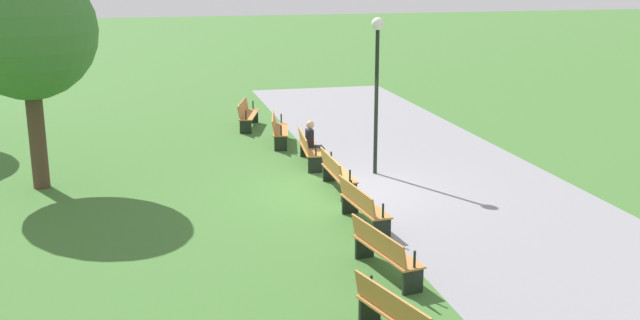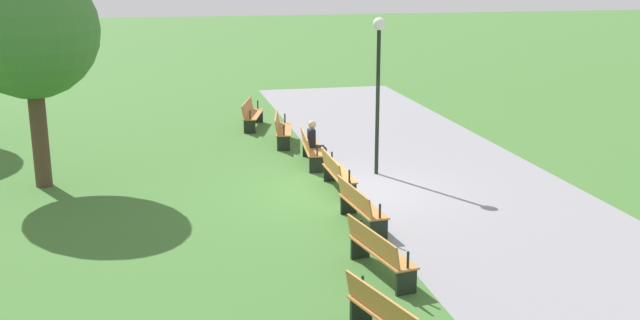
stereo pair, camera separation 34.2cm
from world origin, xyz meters
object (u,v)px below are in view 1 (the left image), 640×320
Objects in this scene: person_seated at (313,141)px; tree_1 at (27,32)px; bench_5 at (384,250)px; bench_6 at (399,317)px; bench_1 at (278,129)px; bench_2 at (308,148)px; bench_0 at (247,114)px; lamp_post at (377,67)px; bench_4 at (362,205)px; bench_3 at (336,172)px.

person_seated is 7.68m from tree_1.
bench_5 is 1.00× the size of bench_6.
tree_1 reaches higher than bench_1.
tree_1 is (0.55, -6.83, 3.30)m from bench_2.
lamp_post is (6.29, 2.45, 2.32)m from bench_0.
bench_5 is (7.63, -0.36, 0.00)m from bench_2.
bench_4 is at bearing 21.53° from bench_0.
bench_4 is (7.63, 0.36, 0.00)m from bench_1.
lamp_post is (-3.82, 1.50, 2.32)m from bench_4.
bench_2 is at bearing 94.61° from tree_1.
bench_3 is at bearing 8.07° from bench_2.
lamp_post is at bearing 148.35° from bench_6.
person_seated is (-0.09, 0.15, 0.16)m from bench_2.
bench_4 is 8.85m from tree_1.
bench_6 is at bearing -8.04° from bench_3.
lamp_post is at bearing 36.77° from bench_1.
bench_0 and bench_4 have the same top height.
tree_1 is 1.35× the size of lamp_post.
bench_0 is at bearing 179.97° from bench_4.
bench_0 is 12.65m from bench_5.
bench_3 is 2.55m from bench_4.
bench_0 is 7.14m from lamp_post.
tree_1 is (0.64, -6.98, 3.14)m from person_seated.
bench_5 is (10.16, -0.00, 0.00)m from bench_1.
bench_2 is 1.02× the size of bench_3.
bench_2 is at bearing -177.32° from bench_3.
bench_0 is at bearing -162.00° from person_seated.
person_seated reaches higher than bench_0.
bench_2 is 1.57× the size of person_seated.
bench_3 is 2.64m from person_seated.
bench_3 is 0.46× the size of lamp_post.
bench_3 is 0.97× the size of bench_5.
bench_0 is at bearing -171.96° from bench_3.
bench_0 is 15.12m from bench_6.
lamp_post is at bearing 37.43° from bench_0.
tree_1 is at bearing -80.00° from bench_2.
bench_5 is (5.08, -0.48, 0.00)m from bench_3.
bench_3 is 1.54× the size of person_seated.
bench_6 is (7.56, -1.07, 0.00)m from bench_3.
lamp_post is (-8.83, 2.45, 2.32)m from bench_6.
bench_0 is 5.05m from person_seated.
lamp_post is (-1.27, 1.38, 2.32)m from bench_3.
lamp_post is at bearing 152.93° from bench_5.
bench_0 and bench_5 have the same top height.
lamp_post is at bearing 85.00° from tree_1.
tree_1 is (-7.08, -6.47, 3.30)m from bench_5.
bench_6 is (15.12, 0.00, 0.00)m from bench_0.
bench_0 is 1.00× the size of bench_5.
bench_2 is at bearing 26.89° from bench_0.
bench_5 is 1.59× the size of person_seated.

